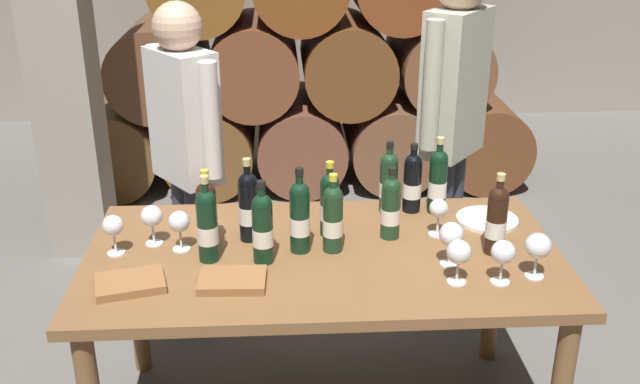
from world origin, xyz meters
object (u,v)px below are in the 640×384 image
dining_table (323,275)px  leather_ledger (232,280)px  wine_glass_5 (179,223)px  wine_glass_7 (439,210)px  wine_bottle_4 (207,214)px  wine_bottle_10 (333,218)px  wine_glass_6 (459,253)px  taster_seated_left (186,145)px  wine_glass_3 (451,235)px  sommelier_presenting (452,112)px  wine_bottle_9 (391,207)px  wine_bottle_6 (263,227)px  wine_glass_2 (152,217)px  wine_glass_0 (113,227)px  tasting_notebook (130,283)px  wine_bottle_3 (300,216)px  wine_bottle_8 (389,181)px  serving_plate (487,219)px  wine_bottle_11 (412,182)px  wine_bottle_0 (207,225)px  wine_glass_4 (538,247)px  wine_bottle_1 (438,181)px  wine_bottle_2 (497,219)px  wine_bottle_5 (248,205)px  wine_glass_1 (503,253)px  wine_bottle_7 (330,203)px

dining_table → leather_ledger: leather_ledger is taller
wine_glass_5 → wine_glass_7: wine_glass_5 is taller
wine_bottle_4 → wine_bottle_10: bearing=-7.6°
wine_glass_6 → taster_seated_left: 1.37m
wine_glass_3 → sommelier_presenting: bearing=77.8°
dining_table → wine_bottle_9: 0.35m
wine_bottle_6 → wine_glass_2: (-0.40, 0.15, -0.02)m
wine_glass_0 → sommelier_presenting: size_ratio=0.09×
tasting_notebook → sommelier_presenting: size_ratio=0.13×
wine_bottle_3 → wine_bottle_8: bearing=41.9°
wine_bottle_6 → tasting_notebook: 0.47m
serving_plate → taster_seated_left: size_ratio=0.16×
wine_bottle_11 → wine_glass_6: size_ratio=1.84×
tasting_notebook → serving_plate: 1.37m
wine_bottle_3 → wine_glass_3: (0.51, -0.13, -0.02)m
wine_bottle_3 → wine_bottle_10: 0.12m
wine_bottle_0 → wine_bottle_6: size_ratio=1.04×
wine_bottle_11 → tasting_notebook: 1.16m
wine_bottle_10 → sommelier_presenting: (0.58, 0.73, 0.16)m
wine_bottle_6 → wine_bottle_9: size_ratio=1.10×
wine_glass_4 → wine_glass_6: (-0.27, -0.02, -0.00)m
wine_bottle_0 → wine_bottle_4: 0.11m
wine_bottle_1 → wine_bottle_2: 0.38m
wine_glass_4 → wine_bottle_9: bearing=143.6°
wine_bottle_1 → dining_table: bearing=-145.7°
wine_bottle_5 → wine_bottle_6: size_ratio=1.05×
wine_bottle_10 → leather_ledger: 0.43m
wine_bottle_10 → wine_glass_6: bearing=-33.0°
wine_glass_1 → taster_seated_left: 1.49m
wine_bottle_8 → wine_glass_5: 0.85m
wine_glass_6 → wine_glass_2: bearing=162.0°
wine_bottle_0 → leather_ledger: (0.09, -0.18, -0.12)m
wine_glass_2 → taster_seated_left: bearing=84.6°
wine_glass_3 → wine_bottle_7: bearing=146.9°
dining_table → wine_bottle_8: size_ratio=5.81×
wine_bottle_2 → wine_bottle_3: 0.69m
wine_bottle_2 → wine_bottle_4: (-1.02, 0.11, -0.00)m
wine_bottle_0 → wine_bottle_6: bearing=-6.9°
wine_bottle_10 → serving_plate: (0.62, 0.21, -0.12)m
wine_bottle_2 → wine_bottle_7: size_ratio=1.04×
wine_bottle_3 → wine_bottle_4: (-0.33, 0.06, -0.01)m
wine_bottle_4 → wine_bottle_9: (0.67, 0.03, -0.01)m
wine_bottle_0 → wine_glass_7: (0.84, 0.15, -0.03)m
wine_glass_7 → wine_glass_4: bearing=-51.6°
wine_bottle_3 → tasting_notebook: (-0.56, -0.23, -0.12)m
wine_glass_1 → wine_glass_5: wine_glass_1 is taller
wine_glass_3 → taster_seated_left: bearing=139.8°
wine_bottle_9 → wine_bottle_2: bearing=-22.2°
wine_bottle_11 → wine_glass_6: wine_bottle_11 is taller
wine_bottle_2 → wine_glass_3: (-0.18, -0.08, -0.02)m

